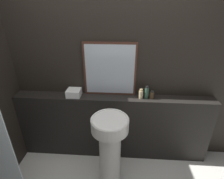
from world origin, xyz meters
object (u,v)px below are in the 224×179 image
at_px(shampoo_bottle, 141,94).
at_px(conditioner_bottle, 147,93).
at_px(lotion_bottle, 152,95).
at_px(pedestal_sink, 110,145).
at_px(mirror, 110,70).
at_px(towel_stack, 74,93).

relative_size(shampoo_bottle, conditioner_bottle, 0.75).
bearing_deg(lotion_bottle, shampoo_bottle, 180.00).
bearing_deg(conditioner_bottle, shampoo_bottle, 180.00).
bearing_deg(lotion_bottle, conditioner_bottle, 180.00).
xyz_separation_m(pedestal_sink, mirror, (-0.04, 0.52, 0.71)).
xyz_separation_m(conditioner_bottle, lotion_bottle, (0.07, 0.00, -0.03)).
distance_m(pedestal_sink, mirror, 0.88).
xyz_separation_m(pedestal_sink, conditioner_bottle, (0.42, 0.44, 0.46)).
distance_m(pedestal_sink, conditioner_bottle, 0.76).
bearing_deg(lotion_bottle, mirror, 171.16).
distance_m(mirror, lotion_bottle, 0.60).
bearing_deg(pedestal_sink, towel_stack, 138.07).
bearing_deg(shampoo_bottle, mirror, 168.20).
bearing_deg(shampoo_bottle, pedestal_sink, -128.57).
height_order(conditioner_bottle, lotion_bottle, conditioner_bottle).
bearing_deg(conditioner_bottle, lotion_bottle, 0.00).
distance_m(towel_stack, shampoo_bottle, 0.84).
distance_m(conditioner_bottle, lotion_bottle, 0.07).
bearing_deg(conditioner_bottle, towel_stack, 180.00).
xyz_separation_m(towel_stack, conditioner_bottle, (0.91, 0.00, 0.03)).
height_order(mirror, conditioner_bottle, mirror).
distance_m(towel_stack, lotion_bottle, 0.98).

